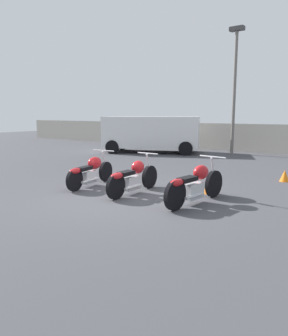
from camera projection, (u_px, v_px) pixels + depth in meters
ground_plane at (127, 198)px, 8.08m from camera, size 60.00×60.00×0.00m
fence_back at (269, 139)px, 17.02m from camera, size 40.00×0.04×1.52m
light_pole_right at (235, 79)px, 16.32m from camera, size 0.70×0.35×6.25m
motorcycle_slot_0 at (91, 171)px, 9.33m from camera, size 0.74×2.08×0.97m
motorcycle_slot_1 at (133, 177)px, 8.43m from camera, size 0.64×2.13×1.00m
motorcycle_slot_2 at (195, 184)px, 7.49m from camera, size 0.71×2.24×1.03m
parked_van at (152, 132)px, 17.51m from camera, size 5.42×4.06×1.91m
traffic_cone_near at (285, 176)px, 9.98m from camera, size 0.28×0.28×0.36m
traffic_cone_far at (209, 185)px, 8.49m from camera, size 0.31×0.31×0.43m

